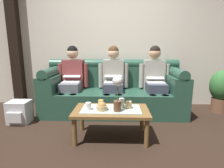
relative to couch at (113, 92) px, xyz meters
name	(u,v)px	position (x,y,z in m)	size (l,w,h in m)	color
ground_plane	(111,143)	(0.00, -1.17, -0.37)	(14.00, 14.00, 0.00)	black
back_wall_patterned	(114,34)	(0.00, 0.53, 1.08)	(6.00, 0.12, 2.90)	beige
timber_pillar	(15,34)	(-2.00, 0.41, 1.08)	(0.20, 0.20, 2.90)	black
couch	(113,92)	(0.00, 0.00, 0.00)	(2.49, 0.88, 0.96)	#234738
person_left	(72,77)	(-0.76, 0.00, 0.29)	(0.56, 0.67, 1.22)	#595B66
person_middle	(113,77)	(0.00, 0.00, 0.29)	(0.56, 0.67, 1.22)	#383D4C
person_right	(155,77)	(0.76, 0.00, 0.29)	(0.56, 0.67, 1.22)	#383D4C
coffee_table	(111,113)	(0.00, -1.04, -0.02)	(0.96, 0.53, 0.41)	brown
flower_vase	(118,91)	(0.08, -1.12, 0.29)	(0.13, 0.13, 0.44)	brown
snack_bowl	(102,107)	(-0.11, -1.10, 0.08)	(0.14, 0.14, 0.12)	tan
cup_near_left	(88,106)	(-0.29, -1.09, 0.09)	(0.07, 0.07, 0.09)	silver
cup_near_right	(128,105)	(0.22, -1.02, 0.09)	(0.08, 0.08, 0.09)	#DBB77A
cup_far_center	(101,103)	(-0.14, -0.94, 0.08)	(0.07, 0.07, 0.09)	gold
cup_far_left	(122,103)	(0.14, -0.97, 0.10)	(0.07, 0.07, 0.12)	white
backpack_left	(19,112)	(-1.48, -0.59, -0.19)	(0.32, 0.31, 0.35)	#B7B7BC
potted_plant	(221,89)	(1.98, 0.03, 0.06)	(0.40, 0.40, 0.78)	brown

